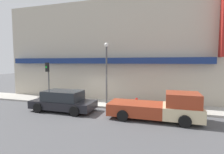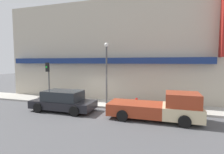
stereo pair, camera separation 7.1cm
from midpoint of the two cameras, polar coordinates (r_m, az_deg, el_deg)
name	(u,v)px [view 2 (the right image)]	position (r m, az deg, el deg)	size (l,w,h in m)	color
ground_plane	(90,107)	(14.03, -6.99, -9.75)	(80.00, 80.00, 0.00)	#4C4C4F
sidewalk	(96,103)	(15.10, -5.08, -8.40)	(36.00, 2.43, 0.14)	#ADA89E
building	(107,52)	(17.23, -1.68, 8.19)	(19.80, 3.80, 10.98)	#BCB29E
pickup_truck	(160,108)	(11.24, 15.55, -9.59)	(5.58, 2.13, 1.74)	beige
parked_car	(63,101)	(13.29, -15.51, -7.54)	(4.65, 2.10, 1.47)	black
fire_hydrant	(136,103)	(13.36, 8.12, -8.29)	(0.22, 0.22, 0.72)	red
street_lamp	(107,65)	(14.21, -1.66, 3.88)	(0.36, 0.36, 4.96)	#4C4C4C
traffic_light	(48,74)	(16.31, -20.00, 0.82)	(0.28, 0.42, 3.36)	#4C4C4C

